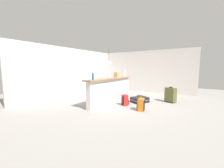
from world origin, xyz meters
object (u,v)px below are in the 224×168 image
(bottle_blue, at_px, (93,77))
(dining_chair_far_side, at_px, (101,85))
(suitcase_flat_black, at_px, (140,100))
(backpack_red, at_px, (125,100))
(bottle_clear, at_px, (109,75))
(grocery_bag, at_px, (117,75))
(book_stack, at_px, (139,96))
(dining_chair_near_partition, at_px, (116,86))
(suitcase_upright_olive, at_px, (171,95))
(dining_table, at_px, (108,83))
(pendant_lamp, at_px, (109,63))
(backpack_orange, at_px, (141,105))
(bottle_white, at_px, (124,73))

(bottle_blue, relative_size, dining_chair_far_side, 0.25)
(suitcase_flat_black, xyz_separation_m, backpack_red, (-0.79, 0.30, 0.09))
(bottle_clear, bearing_deg, suitcase_flat_black, -56.30)
(grocery_bag, distance_m, book_stack, 1.36)
(bottle_blue, relative_size, dining_chair_near_partition, 0.25)
(suitcase_upright_olive, relative_size, book_stack, 2.79)
(book_stack, bearing_deg, grocery_bag, 105.49)
(dining_table, relative_size, book_stack, 4.57)
(pendant_lamp, relative_size, suitcase_flat_black, 0.97)
(bottle_clear, xyz_separation_m, suitcase_flat_black, (0.73, -1.09, -1.08))
(pendant_lamp, distance_m, book_stack, 2.59)
(bottle_clear, height_order, backpack_orange, bottle_clear)
(backpack_orange, bearing_deg, suitcase_upright_olive, -18.86)
(bottle_white, bearing_deg, backpack_orange, -137.04)
(bottle_clear, bearing_deg, dining_chair_near_partition, 20.48)
(pendant_lamp, xyz_separation_m, backpack_red, (-1.46, -1.77, -1.55))
(dining_chair_near_partition, xyz_separation_m, pendant_lamp, (0.14, 0.50, 1.24))
(bottle_clear, xyz_separation_m, dining_table, (1.35, 1.03, -0.54))
(grocery_bag, bearing_deg, backpack_red, -127.89)
(pendant_lamp, height_order, suitcase_flat_black, pendant_lamp)
(backpack_red, bearing_deg, suitcase_flat_black, -20.58)
(dining_table, bearing_deg, dining_chair_far_side, 88.46)
(bottle_white, xyz_separation_m, suitcase_upright_olive, (0.16, -2.15, -0.88))
(pendant_lamp, bearing_deg, dining_table, 131.89)
(dining_chair_far_side, xyz_separation_m, pendant_lamp, (0.04, -0.55, 1.24))
(backpack_red, xyz_separation_m, book_stack, (0.82, -0.25, 0.05))
(dining_chair_near_partition, height_order, suitcase_upright_olive, dining_chair_near_partition)
(dining_table, relative_size, backpack_orange, 2.62)
(dining_table, distance_m, book_stack, 2.19)
(dining_chair_near_partition, bearing_deg, backpack_red, -136.22)
(dining_chair_far_side, relative_size, backpack_red, 2.21)
(suitcase_upright_olive, bearing_deg, bottle_white, 94.24)
(bottle_white, relative_size, dining_chair_near_partition, 0.32)
(suitcase_upright_olive, xyz_separation_m, book_stack, (-0.67, 1.15, -0.08))
(bottle_white, bearing_deg, pendant_lamp, 82.99)
(pendant_lamp, bearing_deg, bottle_clear, -145.17)
(dining_table, xyz_separation_m, backpack_orange, (-1.72, -2.60, -0.44))
(dining_chair_near_partition, distance_m, suitcase_flat_black, 1.69)
(bottle_white, xyz_separation_m, backpack_orange, (-1.65, -1.54, -1.01))
(bottle_blue, bearing_deg, pendant_lamp, 23.52)
(dining_table, bearing_deg, bottle_clear, -142.68)
(pendant_lamp, bearing_deg, dining_chair_far_side, 93.76)
(suitcase_upright_olive, bearing_deg, backpack_orange, 161.14)
(bottle_clear, xyz_separation_m, backpack_red, (-0.06, -0.79, -0.98))
(bottle_clear, height_order, dining_table, bottle_clear)
(grocery_bag, distance_m, pendant_lamp, 1.51)
(bottle_blue, distance_m, bottle_white, 2.52)
(dining_chair_far_side, bearing_deg, backpack_red, -121.59)
(grocery_bag, bearing_deg, dining_chair_near_partition, 35.78)
(dining_chair_near_partition, height_order, suitcase_flat_black, dining_chair_near_partition)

